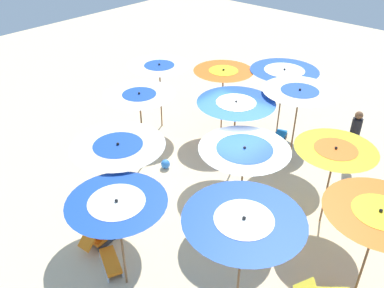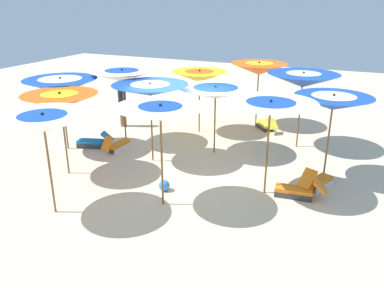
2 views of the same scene
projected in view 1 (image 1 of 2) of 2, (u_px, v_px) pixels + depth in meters
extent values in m
cube|color=beige|center=(225.00, 188.00, 11.95)|extent=(37.33, 37.33, 0.04)
cylinder|color=brown|center=(161.00, 99.00, 14.48)|extent=(0.05, 0.05, 2.16)
cone|color=white|center=(160.00, 70.00, 13.90)|extent=(2.09, 2.09, 0.38)
cone|color=#1947B2|center=(159.00, 68.00, 13.85)|extent=(1.03, 1.03, 0.19)
sphere|color=black|center=(159.00, 64.00, 13.78)|extent=(0.07, 0.07, 0.07)
cylinder|color=brown|center=(142.00, 133.00, 12.36)|extent=(0.05, 0.05, 2.27)
cone|color=white|center=(140.00, 100.00, 11.75)|extent=(2.04, 2.04, 0.34)
cone|color=#1947B2|center=(139.00, 97.00, 11.70)|extent=(0.98, 0.98, 0.16)
sphere|color=black|center=(139.00, 93.00, 11.64)|extent=(0.07, 0.07, 0.07)
cylinder|color=brown|center=(123.00, 188.00, 10.16)|extent=(0.05, 0.05, 2.22)
cone|color=white|center=(119.00, 151.00, 9.57)|extent=(2.22, 2.22, 0.32)
cone|color=#1947B2|center=(118.00, 148.00, 9.52)|extent=(1.17, 1.17, 0.17)
sphere|color=black|center=(118.00, 144.00, 9.46)|extent=(0.07, 0.07, 0.07)
cylinder|color=brown|center=(122.00, 248.00, 8.53)|extent=(0.05, 0.05, 2.14)
cone|color=#1947B2|center=(117.00, 209.00, 7.96)|extent=(1.99, 1.99, 0.37)
cone|color=white|center=(117.00, 206.00, 7.91)|extent=(1.12, 1.12, 0.21)
sphere|color=black|center=(116.00, 201.00, 7.85)|extent=(0.07, 0.07, 0.07)
cylinder|color=brown|center=(222.00, 104.00, 14.20)|extent=(0.05, 0.05, 2.11)
cone|color=orange|center=(223.00, 76.00, 13.64)|extent=(2.01, 2.01, 0.38)
cone|color=yellow|center=(223.00, 73.00, 13.58)|extent=(0.98, 0.98, 0.18)
sphere|color=black|center=(224.00, 70.00, 13.52)|extent=(0.07, 0.07, 0.07)
cylinder|color=brown|center=(234.00, 141.00, 12.08)|extent=(0.05, 0.05, 2.19)
cone|color=#1947B2|center=(236.00, 108.00, 11.49)|extent=(2.22, 2.22, 0.33)
cone|color=white|center=(236.00, 105.00, 11.45)|extent=(1.13, 1.13, 0.17)
sphere|color=black|center=(236.00, 101.00, 11.39)|extent=(0.07, 0.07, 0.07)
cylinder|color=brown|center=(241.00, 186.00, 10.44)|extent=(0.05, 0.05, 1.96)
cone|color=white|center=(244.00, 155.00, 9.91)|extent=(2.24, 2.24, 0.35)
cone|color=#1947B2|center=(244.00, 152.00, 9.87)|extent=(1.37, 1.37, 0.21)
sphere|color=black|center=(245.00, 147.00, 9.80)|extent=(0.07, 0.07, 0.07)
cylinder|color=brown|center=(239.00, 270.00, 7.98)|extent=(0.05, 0.05, 2.24)
cone|color=#1947B2|center=(243.00, 228.00, 7.38)|extent=(2.26, 2.26, 0.44)
cone|color=white|center=(244.00, 223.00, 7.32)|extent=(1.09, 1.09, 0.21)
sphere|color=black|center=(244.00, 218.00, 7.25)|extent=(0.07, 0.07, 0.07)
cylinder|color=brown|center=(280.00, 105.00, 14.18)|extent=(0.05, 0.05, 2.10)
cone|color=#1947B2|center=(284.00, 76.00, 13.62)|extent=(2.28, 2.28, 0.44)
cone|color=white|center=(284.00, 74.00, 13.57)|extent=(1.34, 1.34, 0.26)
sphere|color=black|center=(285.00, 69.00, 13.49)|extent=(0.07, 0.07, 0.07)
cylinder|color=brown|center=(294.00, 130.00, 12.51)|extent=(0.05, 0.05, 2.28)
cone|color=white|center=(299.00, 97.00, 11.90)|extent=(2.18, 2.18, 0.38)
cone|color=#1947B2|center=(299.00, 93.00, 11.84)|extent=(1.10, 1.10, 0.19)
sphere|color=black|center=(300.00, 90.00, 11.78)|extent=(0.07, 0.07, 0.07)
cylinder|color=brown|center=(327.00, 190.00, 10.24)|extent=(0.05, 0.05, 2.06)
cone|color=yellow|center=(334.00, 156.00, 9.69)|extent=(1.95, 1.95, 0.39)
cone|color=orange|center=(335.00, 152.00, 9.64)|extent=(1.02, 1.02, 0.20)
sphere|color=black|center=(336.00, 148.00, 9.57)|extent=(0.07, 0.07, 0.07)
cylinder|color=brown|center=(364.00, 261.00, 8.20)|extent=(0.05, 0.05, 2.19)
cone|color=orange|center=(378.00, 221.00, 7.62)|extent=(2.11, 2.11, 0.44)
cone|color=yellow|center=(379.00, 216.00, 7.56)|extent=(1.04, 1.04, 0.22)
sphere|color=black|center=(381.00, 210.00, 7.48)|extent=(0.07, 0.07, 0.07)
cube|color=#333338|center=(274.00, 138.00, 14.15)|extent=(0.82, 0.28, 0.14)
cube|color=#333338|center=(284.00, 141.00, 14.04)|extent=(0.82, 0.28, 0.14)
cube|color=#1972B7|center=(279.00, 136.00, 14.03)|extent=(0.91, 0.58, 0.10)
cube|color=#1972B7|center=(276.00, 140.00, 13.47)|extent=(0.45, 0.43, 0.32)
cube|color=yellow|center=(305.00, 288.00, 8.50)|extent=(0.52, 0.53, 0.33)
cube|color=silver|center=(118.00, 262.00, 9.49)|extent=(0.38, 0.78, 0.14)
cube|color=silver|center=(104.00, 267.00, 9.38)|extent=(0.38, 0.78, 0.14)
cube|color=orange|center=(111.00, 261.00, 9.37)|extent=(0.65, 0.91, 0.10)
cube|color=orange|center=(103.00, 236.00, 9.71)|extent=(0.48, 0.51, 0.43)
cube|color=#333338|center=(102.00, 233.00, 10.30)|extent=(0.91, 0.13, 0.14)
cube|color=#333338|center=(112.00, 239.00, 10.12)|extent=(0.91, 0.13, 0.14)
cube|color=orange|center=(107.00, 232.00, 10.15)|extent=(0.95, 0.45, 0.10)
cube|color=orange|center=(87.00, 241.00, 9.63)|extent=(0.37, 0.39, 0.31)
cube|color=silver|center=(269.00, 152.00, 13.45)|extent=(0.08, 0.87, 0.14)
cube|color=silver|center=(264.00, 155.00, 13.27)|extent=(0.08, 0.87, 0.14)
cube|color=orange|center=(267.00, 150.00, 13.30)|extent=(0.33, 0.88, 0.10)
cube|color=orange|center=(253.00, 138.00, 13.52)|extent=(0.30, 0.34, 0.38)
cylinder|color=brown|center=(350.00, 153.00, 12.73)|extent=(0.24, 0.24, 0.87)
cylinder|color=black|center=(355.00, 130.00, 12.29)|extent=(0.30, 0.30, 0.77)
sphere|color=brown|center=(359.00, 115.00, 12.02)|extent=(0.24, 0.24, 0.24)
sphere|color=#337FE5|center=(165.00, 164.00, 12.72)|extent=(0.29, 0.29, 0.29)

